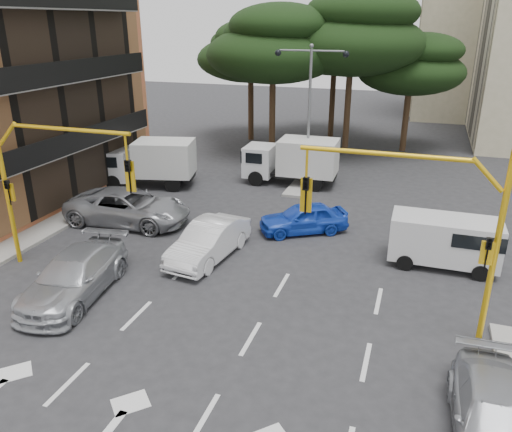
{
  "coord_description": "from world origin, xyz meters",
  "views": [
    {
      "loc": [
        6.25,
        -12.14,
        9.12
      ],
      "look_at": [
        0.18,
        5.94,
        1.6
      ],
      "focal_mm": 35.0,
      "sensor_mm": 36.0,
      "label": 1
    }
  ],
  "objects_px": {
    "van_white": "(444,242)",
    "street_lamp_center": "(310,90)",
    "car_silver_parked": "(495,420)",
    "box_truck_a": "(148,163)",
    "signal_mast_right": "(432,217)",
    "car_silver_wagon": "(74,276)",
    "car_white_hatch": "(209,241)",
    "car_silver_cross_a": "(128,207)",
    "box_truck_b": "(291,161)",
    "car_blue_compact": "(303,218)",
    "signal_mast_left": "(41,173)"
  },
  "relations": [
    {
      "from": "van_white",
      "to": "street_lamp_center",
      "type": "bearing_deg",
      "value": -139.69
    },
    {
      "from": "car_silver_parked",
      "to": "box_truck_a",
      "type": "bearing_deg",
      "value": 138.27
    },
    {
      "from": "signal_mast_right",
      "to": "car_silver_wagon",
      "type": "bearing_deg",
      "value": -172.59
    },
    {
      "from": "street_lamp_center",
      "to": "car_white_hatch",
      "type": "relative_size",
      "value": 1.69
    },
    {
      "from": "box_truck_a",
      "to": "car_white_hatch",
      "type": "bearing_deg",
      "value": -150.88
    },
    {
      "from": "street_lamp_center",
      "to": "car_silver_parked",
      "type": "xyz_separation_m",
      "value": [
        8.58,
        -18.06,
        -4.76
      ]
    },
    {
      "from": "signal_mast_right",
      "to": "car_silver_parked",
      "type": "distance_m",
      "value": 5.47
    },
    {
      "from": "box_truck_a",
      "to": "car_silver_cross_a",
      "type": "bearing_deg",
      "value": -173.4
    },
    {
      "from": "van_white",
      "to": "box_truck_b",
      "type": "relative_size",
      "value": 0.74
    },
    {
      "from": "car_blue_compact",
      "to": "box_truck_b",
      "type": "bearing_deg",
      "value": 168.51
    },
    {
      "from": "car_silver_wagon",
      "to": "van_white",
      "type": "distance_m",
      "value": 13.93
    },
    {
      "from": "car_blue_compact",
      "to": "box_truck_a",
      "type": "relative_size",
      "value": 0.73
    },
    {
      "from": "car_silver_parked",
      "to": "van_white",
      "type": "height_order",
      "value": "van_white"
    },
    {
      "from": "signal_mast_right",
      "to": "street_lamp_center",
      "type": "relative_size",
      "value": 0.77
    },
    {
      "from": "street_lamp_center",
      "to": "car_blue_compact",
      "type": "height_order",
      "value": "street_lamp_center"
    },
    {
      "from": "car_silver_wagon",
      "to": "van_white",
      "type": "relative_size",
      "value": 1.29
    },
    {
      "from": "car_blue_compact",
      "to": "van_white",
      "type": "relative_size",
      "value": 0.98
    },
    {
      "from": "box_truck_b",
      "to": "signal_mast_left",
      "type": "bearing_deg",
      "value": 154.62
    },
    {
      "from": "car_white_hatch",
      "to": "car_silver_cross_a",
      "type": "bearing_deg",
      "value": 163.22
    },
    {
      "from": "signal_mast_left",
      "to": "car_white_hatch",
      "type": "bearing_deg",
      "value": 27.23
    },
    {
      "from": "street_lamp_center",
      "to": "car_blue_compact",
      "type": "relative_size",
      "value": 1.93
    },
    {
      "from": "signal_mast_right",
      "to": "box_truck_b",
      "type": "height_order",
      "value": "signal_mast_right"
    },
    {
      "from": "car_white_hatch",
      "to": "box_truck_a",
      "type": "distance_m",
      "value": 10.57
    },
    {
      "from": "box_truck_b",
      "to": "street_lamp_center",
      "type": "bearing_deg",
      "value": -60.82
    },
    {
      "from": "signal_mast_right",
      "to": "car_silver_cross_a",
      "type": "relative_size",
      "value": 1.02
    },
    {
      "from": "car_silver_cross_a",
      "to": "box_truck_a",
      "type": "bearing_deg",
      "value": 16.76
    },
    {
      "from": "signal_mast_left",
      "to": "van_white",
      "type": "xyz_separation_m",
      "value": [
        14.38,
        5.08,
        -2.86
      ]
    },
    {
      "from": "street_lamp_center",
      "to": "van_white",
      "type": "height_order",
      "value": "street_lamp_center"
    },
    {
      "from": "car_silver_cross_a",
      "to": "box_truck_b",
      "type": "distance_m",
      "value": 10.28
    },
    {
      "from": "signal_mast_left",
      "to": "car_blue_compact",
      "type": "height_order",
      "value": "signal_mast_left"
    },
    {
      "from": "van_white",
      "to": "signal_mast_left",
      "type": "bearing_deg",
      "value": -70.53
    },
    {
      "from": "car_blue_compact",
      "to": "box_truck_a",
      "type": "distance_m",
      "value": 10.94
    },
    {
      "from": "car_blue_compact",
      "to": "car_silver_cross_a",
      "type": "xyz_separation_m",
      "value": [
        -8.17,
        -1.59,
        0.13
      ]
    },
    {
      "from": "car_white_hatch",
      "to": "car_silver_cross_a",
      "type": "distance_m",
      "value": 5.62
    },
    {
      "from": "van_white",
      "to": "signal_mast_right",
      "type": "bearing_deg",
      "value": -8.59
    },
    {
      "from": "signal_mast_left",
      "to": "car_silver_wagon",
      "type": "height_order",
      "value": "signal_mast_left"
    },
    {
      "from": "box_truck_b",
      "to": "car_white_hatch",
      "type": "bearing_deg",
      "value": 175.21
    },
    {
      "from": "signal_mast_left",
      "to": "car_white_hatch",
      "type": "relative_size",
      "value": 1.31
    },
    {
      "from": "car_blue_compact",
      "to": "car_silver_parked",
      "type": "distance_m",
      "value": 12.75
    },
    {
      "from": "signal_mast_left",
      "to": "box_truck_b",
      "type": "height_order",
      "value": "signal_mast_left"
    },
    {
      "from": "car_silver_wagon",
      "to": "box_truck_b",
      "type": "xyz_separation_m",
      "value": [
        3.87,
        15.01,
        0.59
      ]
    },
    {
      "from": "car_blue_compact",
      "to": "street_lamp_center",
      "type": "bearing_deg",
      "value": 161.23
    },
    {
      "from": "car_silver_cross_a",
      "to": "car_blue_compact",
      "type": "bearing_deg",
      "value": -82.6
    },
    {
      "from": "signal_mast_right",
      "to": "box_truck_a",
      "type": "relative_size",
      "value": 1.1
    },
    {
      "from": "car_silver_wagon",
      "to": "van_white",
      "type": "bearing_deg",
      "value": 20.8
    },
    {
      "from": "car_blue_compact",
      "to": "van_white",
      "type": "bearing_deg",
      "value": 45.02
    },
    {
      "from": "car_blue_compact",
      "to": "box_truck_a",
      "type": "height_order",
      "value": "box_truck_a"
    },
    {
      "from": "car_blue_compact",
      "to": "car_white_hatch",
      "type": "bearing_deg",
      "value": -68.86
    },
    {
      "from": "car_silver_parked",
      "to": "signal_mast_right",
      "type": "bearing_deg",
      "value": 112.19
    },
    {
      "from": "car_silver_wagon",
      "to": "car_silver_parked",
      "type": "relative_size",
      "value": 1.14
    }
  ]
}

